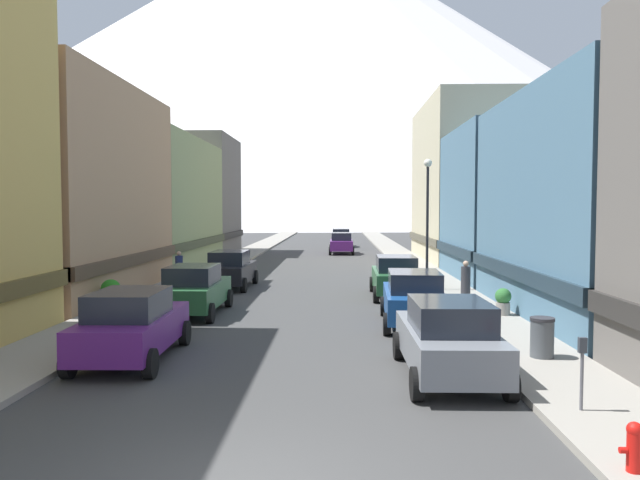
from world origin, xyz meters
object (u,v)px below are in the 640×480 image
Objects in this scene: fire_hydrant_near at (634,445)px; potted_plant_1 at (111,291)px; car_right_0 at (448,339)px; pedestrian_1 at (179,269)px; trash_bin_right at (542,337)px; car_left_0 at (132,325)px; potted_plant_0 at (503,301)px; pedestrian_0 at (466,284)px; car_driving_0 at (341,238)px; car_left_2 at (230,269)px; car_right_2 at (396,276)px; car_driving_1 at (341,243)px; car_left_1 at (194,290)px; parking_meter_near at (582,363)px; car_right_1 at (414,298)px; streetlamp_right at (428,204)px.

potted_plant_1 reaches higher than fire_hydrant_near.
car_right_0 is 2.75× the size of pedestrian_1.
car_right_0 is 2.92m from trash_bin_right.
car_left_0 is 7.66m from potted_plant_1.
pedestrian_0 reaches higher than potted_plant_0.
car_driving_0 is at bearing 83.10° from car_left_0.
pedestrian_0 is at bearing -27.49° from car_left_2.
car_left_2 is 13.30m from potted_plant_0.
pedestrian_1 is at bearing 165.03° from car_right_2.
potted_plant_1 is at bearing -106.85° from car_driving_1.
car_left_1 is 29.38m from car_driving_1.
car_left_0 is 10.29m from parking_meter_near.
car_driving_1 is at bearing -90.00° from car_driving_0.
car_left_0 is at bearing 145.36° from fire_hydrant_near.
car_left_1 is 0.99× the size of car_left_2.
car_left_1 is (-0.00, 6.48, 0.00)m from car_left_0.
car_right_0 is 1.00× the size of car_driving_1.
pedestrian_1 is (-11.70, 20.00, 0.36)m from fire_hydrant_near.
potted_plant_0 is (1.55, 12.33, 0.11)m from fire_hydrant_near.
pedestrian_1 is at bearing 100.21° from car_left_0.
fire_hydrant_near is 2.62m from parking_meter_near.
car_left_1 is 3.24m from potted_plant_1.
pedestrian_1 is (-10.05, 8.88, -0.01)m from car_right_1.
streetlamp_right is (-0.90, 3.99, 3.08)m from pedestrian_0.
car_left_1 is 1.00× the size of car_driving_0.
car_right_0 reaches higher than parking_meter_near.
car_driving_0 is at bearing 81.94° from car_left_1.
car_right_0 is 0.99× the size of car_right_1.
car_right_1 is at bearing 102.84° from parking_meter_near.
car_right_0 is at bearing -104.02° from pedestrian_0.
potted_plant_0 is at bearing -73.43° from pedestrian_0.
car_left_0 is 44.92m from car_driving_0.
trash_bin_right is at bearing -53.33° from car_left_2.
fire_hydrant_near is 0.67× the size of potted_plant_1.
car_left_2 is at bearing 144.34° from potted_plant_0.
potted_plant_0 is at bearing -75.78° from streetlamp_right.
car_right_0 and car_driving_1 have the same top height.
trash_bin_right is at bearing 82.06° from fire_hydrant_near.
pedestrian_0 is at bearing -45.15° from car_right_2.
streetlamp_right is (1.55, 13.80, 3.09)m from car_right_0.
car_left_0 is 8.95m from car_right_1.
car_left_1 is 4.20× the size of potted_plant_1.
fire_hydrant_near is at bearing -65.27° from car_left_2.
car_driving_0 is 2.69× the size of pedestrian_0.
car_left_2 is at bearing 160.00° from car_right_2.
trash_bin_right is at bearing -85.39° from streetlamp_right.
car_left_2 is at bearing -99.91° from car_driving_0.
pedestrian_0 is at bearing -82.67° from car_driving_0.
car_right_1 is 8.46m from streetlamp_right.
streetlamp_right is at bearing 78.63° from car_right_1.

